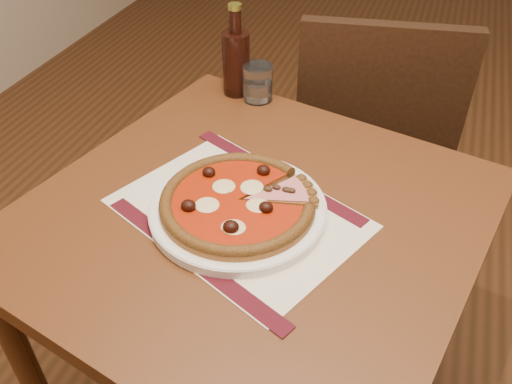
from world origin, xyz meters
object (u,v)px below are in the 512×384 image
plate (238,209)px  pizza (238,201)px  chair_far (371,138)px  water_glass (258,83)px  table (253,249)px  bottle (236,60)px

plate → pizza: (-0.00, -0.00, 0.02)m
chair_far → water_glass: 0.46m
chair_far → plate: chair_far is taller
pizza → water_glass: water_glass is taller
table → bottle: bearing=114.6°
pizza → bottle: size_ratio=1.28×
bottle → table: bearing=-65.4°
pizza → plate: bearing=34.7°
pizza → bottle: (-0.17, 0.43, 0.06)m
table → water_glass: water_glass is taller
plate → water_glass: water_glass is taller
plate → bottle: (-0.17, 0.43, 0.08)m
table → plate: plate is taller
table → bottle: 0.49m
table → chair_far: bearing=78.5°
bottle → water_glass: bearing=-13.0°
table → pizza: pizza is taller
pizza → water_glass: size_ratio=3.25×
chair_far → plate: (-0.16, -0.68, 0.24)m
chair_far → plate: size_ratio=2.80×
plate → bottle: size_ratio=1.46×
table → plate: bearing=-143.6°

